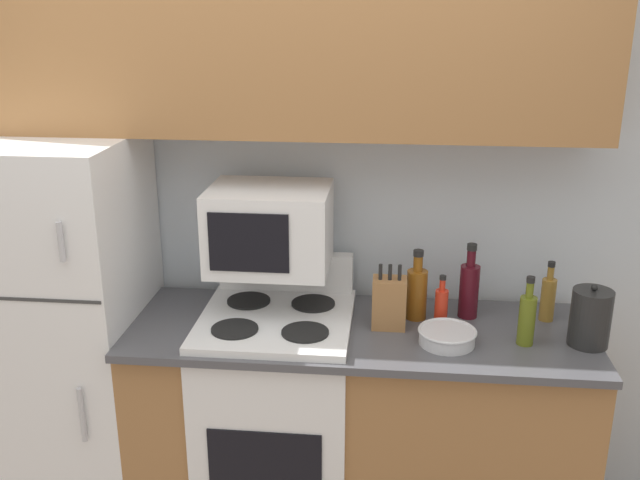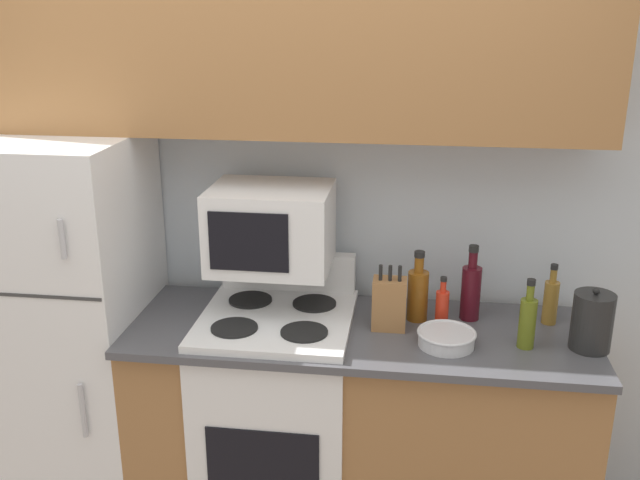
# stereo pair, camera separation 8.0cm
# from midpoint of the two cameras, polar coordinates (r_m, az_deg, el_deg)

# --- Properties ---
(wall_back) EXTENTS (8.00, 0.05, 2.55)m
(wall_back) POSITION_cam_midpoint_polar(r_m,az_deg,el_deg) (2.99, -3.61, 3.01)
(wall_back) COLOR silver
(wall_back) RESTS_ON ground_plane
(lower_cabinets) EXTENTS (1.75, 0.63, 0.90)m
(lower_cabinets) POSITION_cam_midpoint_polar(r_m,az_deg,el_deg) (2.96, 2.24, -14.73)
(lower_cabinets) COLOR #9E6B3D
(lower_cabinets) RESTS_ON ground_plane
(refrigerator) EXTENTS (0.68, 0.66, 1.59)m
(refrigerator) POSITION_cam_midpoint_polar(r_m,az_deg,el_deg) (3.11, -20.76, -6.98)
(refrigerator) COLOR white
(refrigerator) RESTS_ON ground_plane
(upper_cabinets) EXTENTS (2.43, 0.31, 0.65)m
(upper_cabinets) POSITION_cam_midpoint_polar(r_m,az_deg,el_deg) (2.71, -4.53, 15.22)
(upper_cabinets) COLOR #9E6B3D
(upper_cabinets) RESTS_ON refrigerator
(stove) EXTENTS (0.58, 0.62, 1.09)m
(stove) POSITION_cam_midpoint_polar(r_m,az_deg,el_deg) (2.97, -4.18, -14.00)
(stove) COLOR white
(stove) RESTS_ON ground_plane
(microwave) EXTENTS (0.46, 0.38, 0.32)m
(microwave) POSITION_cam_midpoint_polar(r_m,az_deg,el_deg) (2.74, -4.88, 0.98)
(microwave) COLOR white
(microwave) RESTS_ON stove
(knife_block) EXTENTS (0.13, 0.09, 0.26)m
(knife_block) POSITION_cam_midpoint_polar(r_m,az_deg,el_deg) (2.70, 4.70, -5.01)
(knife_block) COLOR #9E6B3D
(knife_block) RESTS_ON lower_cabinets
(bowl) EXTENTS (0.21, 0.21, 0.06)m
(bowl) POSITION_cam_midpoint_polar(r_m,az_deg,el_deg) (2.62, 9.26, -7.59)
(bowl) COLOR silver
(bowl) RESTS_ON lower_cabinets
(bottle_olive_oil) EXTENTS (0.06, 0.06, 0.26)m
(bottle_olive_oil) POSITION_cam_midpoint_polar(r_m,az_deg,el_deg) (2.65, 15.40, -6.04)
(bottle_olive_oil) COLOR #5B6619
(bottle_olive_oil) RESTS_ON lower_cabinets
(bottle_vinegar) EXTENTS (0.06, 0.06, 0.24)m
(bottle_vinegar) POSITION_cam_midpoint_polar(r_m,az_deg,el_deg) (2.87, 17.02, -4.41)
(bottle_vinegar) COLOR olive
(bottle_vinegar) RESTS_ON lower_cabinets
(bottle_wine_red) EXTENTS (0.08, 0.08, 0.30)m
(bottle_wine_red) POSITION_cam_midpoint_polar(r_m,az_deg,el_deg) (2.82, 11.05, -3.83)
(bottle_wine_red) COLOR #470F19
(bottle_wine_red) RESTS_ON lower_cabinets
(bottle_whiskey) EXTENTS (0.08, 0.08, 0.28)m
(bottle_whiskey) POSITION_cam_midpoint_polar(r_m,az_deg,el_deg) (2.78, 6.93, -4.14)
(bottle_whiskey) COLOR brown
(bottle_whiskey) RESTS_ON lower_cabinets
(bottle_hot_sauce) EXTENTS (0.05, 0.05, 0.20)m
(bottle_hot_sauce) POSITION_cam_midpoint_polar(r_m,az_deg,el_deg) (2.75, 8.85, -5.19)
(bottle_hot_sauce) COLOR red
(bottle_hot_sauce) RESTS_ON lower_cabinets
(kettle) EXTENTS (0.14, 0.14, 0.23)m
(kettle) POSITION_cam_midpoint_polar(r_m,az_deg,el_deg) (2.72, 20.03, -5.87)
(kettle) COLOR black
(kettle) RESTS_ON lower_cabinets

